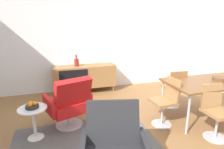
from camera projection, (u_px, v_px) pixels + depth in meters
name	position (u px, v px, depth m)	size (l,w,h in m)	color
ground_plane	(129.00, 138.00, 3.02)	(8.32, 8.32, 0.00)	olive
wall_back	(95.00, 38.00, 5.05)	(6.80, 0.12, 2.80)	white
sideboard	(85.00, 76.00, 4.93)	(1.60, 0.45, 0.72)	olive
vase_cobalt	(77.00, 62.00, 4.78)	(0.12, 0.12, 0.30)	maroon
dining_table	(209.00, 83.00, 3.51)	(1.60, 0.90, 0.74)	brown
wooden_bowl_on_table	(220.00, 79.00, 3.55)	(0.26, 0.26, 0.06)	brown
dining_chair_front_left	(216.00, 110.00, 2.96)	(0.41, 0.43, 0.86)	#9E7042
dining_chair_near_window	(166.00, 100.00, 3.33)	(0.45, 0.42, 0.86)	#9E7042
dining_chair_back_left	(174.00, 87.00, 3.99)	(0.42, 0.44, 0.86)	#9E7042
lounge_chair_red	(69.00, 102.00, 3.24)	(0.85, 0.82, 0.95)	red
armchair_black_shell	(114.00, 148.00, 2.06)	(0.81, 0.77, 0.95)	#262628
side_table_round	(34.00, 119.00, 2.95)	(0.44, 0.44, 0.52)	white
fruit_bowl	(32.00, 106.00, 2.89)	(0.20, 0.20, 0.11)	#262628
area_rug	(87.00, 148.00, 2.76)	(2.20, 1.70, 0.01)	#595654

